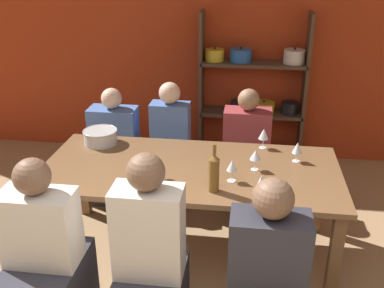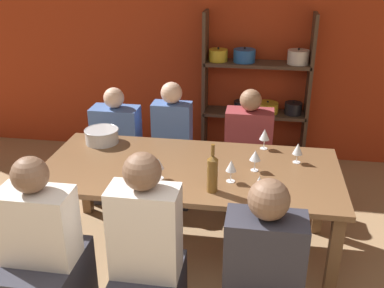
{
  "view_description": "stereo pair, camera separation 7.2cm",
  "coord_description": "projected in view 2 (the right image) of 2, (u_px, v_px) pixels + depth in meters",
  "views": [
    {
      "loc": [
        0.4,
        -1.2,
        2.3
      ],
      "look_at": [
        -0.03,
        1.92,
        0.92
      ],
      "focal_mm": 42.0,
      "sensor_mm": 36.0,
      "label": 1
    },
    {
      "loc": [
        0.47,
        -1.19,
        2.3
      ],
      "look_at": [
        -0.03,
        1.92,
        0.92
      ],
      "focal_mm": 42.0,
      "sensor_mm": 36.0,
      "label": 2
    }
  ],
  "objects": [
    {
      "name": "wall_back_red",
      "position": [
        221.0,
        40.0,
        4.99
      ],
      "size": [
        8.8,
        0.06,
        2.7
      ],
      "color": "#B23819",
      "rests_on": "ground_plane"
    },
    {
      "name": "wine_glass_red_a",
      "position": [
        158.0,
        164.0,
        3.2
      ],
      "size": [
        0.08,
        0.08,
        0.16
      ],
      "color": "white",
      "rests_on": "dining_table"
    },
    {
      "name": "person_near_c",
      "position": [
        45.0,
        264.0,
        2.88
      ],
      "size": [
        0.45,
        0.57,
        1.19
      ],
      "color": "#2D2D38",
      "rests_on": "ground_plane"
    },
    {
      "name": "wine_glass_white_a",
      "position": [
        255.0,
        156.0,
        3.31
      ],
      "size": [
        0.08,
        0.08,
        0.16
      ],
      "color": "white",
      "rests_on": "dining_table"
    },
    {
      "name": "person_far_b",
      "position": [
        173.0,
        158.0,
        4.31
      ],
      "size": [
        0.36,
        0.45,
        1.19
      ],
      "rotation": [
        0.0,
        0.0,
        3.14
      ],
      "color": "#2D2D38",
      "rests_on": "ground_plane"
    },
    {
      "name": "wine_glass_white_b",
      "position": [
        259.0,
        184.0,
        2.89
      ],
      "size": [
        0.07,
        0.07,
        0.19
      ],
      "color": "white",
      "rests_on": "dining_table"
    },
    {
      "name": "person_far_c",
      "position": [
        118.0,
        157.0,
        4.44
      ],
      "size": [
        0.45,
        0.56,
        1.11
      ],
      "rotation": [
        0.0,
        0.0,
        3.14
      ],
      "color": "#2D2D38",
      "rests_on": "ground_plane"
    },
    {
      "name": "person_near_a",
      "position": [
        147.0,
        270.0,
        2.78
      ],
      "size": [
        0.42,
        0.52,
        1.26
      ],
      "color": "#2D2D38",
      "rests_on": "ground_plane"
    },
    {
      "name": "person_far_a",
      "position": [
        247.0,
        162.0,
        4.32
      ],
      "size": [
        0.44,
        0.55,
        1.13
      ],
      "rotation": [
        0.0,
        0.0,
        3.14
      ],
      "color": "#2D2D38",
      "rests_on": "ground_plane"
    },
    {
      "name": "wine_bottle_green",
      "position": [
        212.0,
        173.0,
        3.02
      ],
      "size": [
        0.07,
        0.07,
        0.35
      ],
      "color": "brown",
      "rests_on": "dining_table"
    },
    {
      "name": "mixing_bowl",
      "position": [
        102.0,
        135.0,
        3.82
      ],
      "size": [
        0.29,
        0.29,
        0.12
      ],
      "color": "#B7BABC",
      "rests_on": "dining_table"
    },
    {
      "name": "shelf_unit",
      "position": [
        259.0,
        97.0,
        4.97
      ],
      "size": [
        1.17,
        0.3,
        1.69
      ],
      "color": "#4C3828",
      "rests_on": "ground_plane"
    },
    {
      "name": "wine_glass_empty_b",
      "position": [
        265.0,
        135.0,
        3.67
      ],
      "size": [
        0.08,
        0.08,
        0.17
      ],
      "color": "white",
      "rests_on": "dining_table"
    },
    {
      "name": "wine_glass_empty_a",
      "position": [
        231.0,
        166.0,
        3.15
      ],
      "size": [
        0.08,
        0.08,
        0.17
      ],
      "color": "white",
      "rests_on": "dining_table"
    },
    {
      "name": "wine_glass_white_c",
      "position": [
        298.0,
        149.0,
        3.44
      ],
      "size": [
        0.08,
        0.08,
        0.16
      ],
      "color": "white",
      "rests_on": "dining_table"
    },
    {
      "name": "dining_table",
      "position": [
        190.0,
        177.0,
        3.44
      ],
      "size": [
        2.26,
        1.04,
        0.77
      ],
      "color": "brown",
      "rests_on": "ground_plane"
    }
  ]
}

